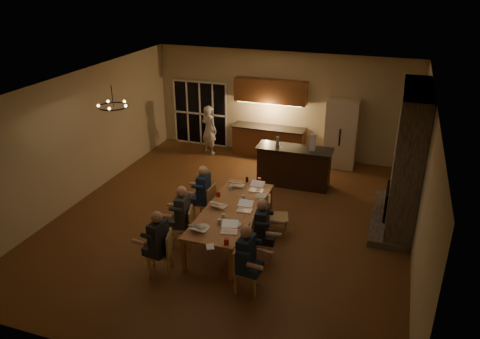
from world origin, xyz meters
The scene contains 44 objects.
floor centered at (0.00, 0.00, 0.00)m, with size 9.00×9.00×0.00m, color brown.
back_wall centered at (0.00, 4.52, 1.60)m, with size 8.00×0.04×3.20m, color tan.
left_wall centered at (-4.02, 0.00, 1.60)m, with size 0.04×9.00×3.20m, color tan.
right_wall centered at (4.02, 0.00, 1.60)m, with size 0.04×9.00×3.20m, color tan.
ceiling centered at (0.00, 0.00, 3.22)m, with size 8.00×9.00×0.04m, color white.
french_doors centered at (-2.70, 4.47, 1.05)m, with size 1.86×0.08×2.10m, color black.
fireplace centered at (3.70, 1.20, 1.60)m, with size 0.58×2.50×3.20m, color #716459.
kitchenette centered at (-0.30, 4.20, 1.20)m, with size 2.24×0.68×2.40m, color brown, non-canonical shape.
refrigerator centered at (1.90, 4.15, 1.00)m, with size 0.90×0.68×2.00m, color beige.
dining_table centered at (0.27, -0.74, 0.38)m, with size 1.10×2.86×0.75m, color #B57C48.
bar_island centered at (0.92, 2.37, 0.54)m, with size 2.00×0.68×1.08m, color black.
chair_left_near centered at (-0.63, -2.31, 0.45)m, with size 0.44×0.44×0.89m, color tan, non-canonical shape.
chair_left_mid centered at (-0.64, -1.32, 0.45)m, with size 0.44×0.44×0.89m, color tan, non-canonical shape.
chair_left_far centered at (-0.63, -0.14, 0.45)m, with size 0.44×0.44×0.89m, color tan, non-canonical shape.
chair_right_near centered at (1.13, -2.27, 0.45)m, with size 0.44×0.44×0.89m, color tan, non-canonical shape.
chair_right_mid centered at (1.11, -1.29, 0.45)m, with size 0.44×0.44×0.89m, color tan, non-canonical shape.
chair_right_far centered at (1.17, -0.21, 0.45)m, with size 0.44×0.44×0.89m, color tan, non-canonical shape.
person_left_near centered at (-0.60, -2.37, 0.69)m, with size 0.60×0.60×1.38m, color #23262D, non-canonical shape.
person_right_near centered at (1.12, -2.32, 0.69)m, with size 0.60×0.60×1.38m, color #1C2C46, non-canonical shape.
person_left_mid centered at (-0.62, -1.27, 0.69)m, with size 0.60×0.60×1.38m, color #393E43, non-canonical shape.
person_right_mid centered at (1.10, -1.27, 0.69)m, with size 0.60×0.60×1.38m, color #23262D, non-canonical shape.
person_left_far centered at (-0.62, -0.16, 0.69)m, with size 0.60×0.60×1.38m, color #1C2C46, non-canonical shape.
standing_person centered at (-2.12, 3.79, 0.78)m, with size 0.57×0.37×1.56m, color silver.
chandelier centered at (-2.40, -0.72, 2.75)m, with size 0.64×0.64×0.03m, color black.
laptop_a centered at (-0.03, -1.72, 0.86)m, with size 0.32×0.28×0.23m, color silver, non-canonical shape.
laptop_b centered at (0.55, -1.63, 0.86)m, with size 0.32×0.28×0.23m, color silver, non-canonical shape.
laptop_c centered at (-0.02, -0.71, 0.86)m, with size 0.32×0.28×0.23m, color silver, non-canonical shape.
laptop_d centered at (0.56, -0.73, 0.86)m, with size 0.32×0.28×0.23m, color silver, non-canonical shape.
laptop_e centered at (0.01, 0.37, 0.86)m, with size 0.32×0.28×0.23m, color silver, non-canonical shape.
laptop_f centered at (0.51, 0.27, 0.86)m, with size 0.32×0.28×0.23m, color silver, non-canonical shape.
mug_front centered at (0.25, -1.17, 0.80)m, with size 0.07×0.07×0.10m, color silver.
mug_mid centered at (0.37, -0.24, 0.80)m, with size 0.08×0.08×0.10m, color silver.
mug_back centered at (-0.06, 0.09, 0.80)m, with size 0.08×0.08×0.10m, color silver.
redcup_near centered at (0.65, -2.06, 0.81)m, with size 0.09×0.09×0.12m, color red.
redcup_mid centered at (-0.21, -0.30, 0.81)m, with size 0.09×0.09×0.12m, color red.
redcup_far centered at (0.45, 0.70, 0.81)m, with size 0.08×0.08×0.12m, color red.
can_silver centered at (0.26, -1.44, 0.81)m, with size 0.07×0.07×0.12m, color #B2B2B7.
can_cola centered at (0.16, 0.64, 0.81)m, with size 0.07×0.07×0.12m, color #3F0F0C.
plate_near centered at (0.57, -1.34, 0.76)m, with size 0.25×0.25×0.02m, color silver.
plate_left centered at (-0.01, -1.65, 0.76)m, with size 0.28×0.28×0.02m, color silver.
plate_far centered at (0.70, 0.02, 0.76)m, with size 0.26×0.26×0.02m, color silver.
notepad centered at (0.40, -2.24, 0.76)m, with size 0.14×0.20×0.01m, color white.
bar_bottle centered at (0.43, 2.41, 1.20)m, with size 0.09×0.09×0.24m, color #99999E.
bar_blender centered at (1.38, 2.36, 1.31)m, with size 0.14×0.14×0.45m, color silver.
Camera 1 is at (3.30, -8.97, 5.56)m, focal length 35.00 mm.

